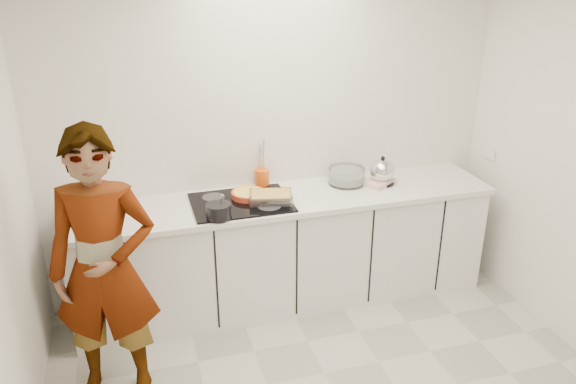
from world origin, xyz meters
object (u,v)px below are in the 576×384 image
object	(u,v)px
tart_dish	(249,194)
saucepan	(219,211)
mixing_bowl	(347,176)
utensil_crock	(262,178)
baking_dish	(271,197)
hob	(241,202)
kettle	(382,172)
cook	(104,270)

from	to	relation	value
tart_dish	saucepan	size ratio (longest dim) A/B	1.67
mixing_bowl	utensil_crock	size ratio (longest dim) A/B	2.31
baking_dish	mixing_bowl	distance (m)	0.70
utensil_crock	baking_dish	bearing A→B (deg)	-92.82
mixing_bowl	utensil_crock	world-z (taller)	utensil_crock
hob	tart_dish	bearing A→B (deg)	44.10
mixing_bowl	kettle	bearing A→B (deg)	-14.98
saucepan	kettle	size ratio (longest dim) A/B	0.81
kettle	utensil_crock	xyz separation A→B (m)	(-0.93, 0.22, -0.03)
kettle	utensil_crock	bearing A→B (deg)	166.85
tart_dish	mixing_bowl	world-z (taller)	mixing_bowl
baking_dish	mixing_bowl	bearing A→B (deg)	15.58
baking_dish	kettle	bearing A→B (deg)	6.93
baking_dish	mixing_bowl	xyz separation A→B (m)	(0.67, 0.19, 0.01)
baking_dish	mixing_bowl	world-z (taller)	mixing_bowl
tart_dish	baking_dish	bearing A→B (deg)	-39.89
utensil_crock	kettle	bearing A→B (deg)	-13.15
tart_dish	cook	distance (m)	1.27
tart_dish	cook	xyz separation A→B (m)	(-1.04, -0.72, -0.07)
saucepan	mixing_bowl	bearing A→B (deg)	18.13
mixing_bowl	kettle	size ratio (longest dim) A/B	1.26
saucepan	mixing_bowl	xyz separation A→B (m)	(1.09, 0.36, -0.00)
mixing_bowl	saucepan	bearing A→B (deg)	-161.87
baking_dish	cook	distance (m)	1.33
mixing_bowl	utensil_crock	xyz separation A→B (m)	(-0.66, 0.14, 0.01)
saucepan	utensil_crock	world-z (taller)	saucepan
hob	tart_dish	distance (m)	0.11
baking_dish	cook	xyz separation A→B (m)	(-1.18, -0.60, -0.08)
kettle	utensil_crock	size ratio (longest dim) A/B	1.84
hob	saucepan	world-z (taller)	saucepan
hob	saucepan	size ratio (longest dim) A/B	3.51
baking_dish	saucepan	bearing A→B (deg)	-157.92
tart_dish	mixing_bowl	xyz separation A→B (m)	(0.82, 0.07, 0.02)
hob	utensil_crock	xyz separation A→B (m)	(0.23, 0.28, 0.06)
baking_dish	kettle	distance (m)	0.95
baking_dish	hob	bearing A→B (deg)	167.85
baking_dish	utensil_crock	xyz separation A→B (m)	(0.02, 0.33, 0.02)
baking_dish	utensil_crock	bearing A→B (deg)	87.18
hob	utensil_crock	distance (m)	0.37
tart_dish	utensil_crock	world-z (taller)	utensil_crock
saucepan	cook	world-z (taller)	cook
tart_dish	hob	bearing A→B (deg)	-135.90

